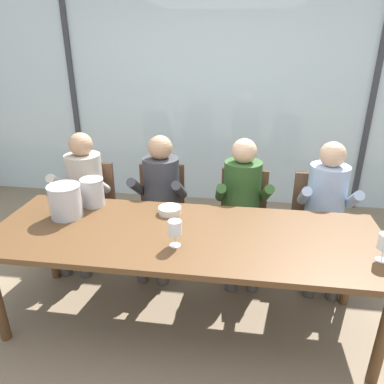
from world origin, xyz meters
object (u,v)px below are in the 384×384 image
Objects in this scene: person_charcoal_jacket at (160,195)px; person_olive_shirt at (242,200)px; ice_bucket_secondary at (93,192)px; dining_table at (185,241)px; person_pale_blue_shirt at (327,205)px; chair_left_of_center at (161,205)px; chair_right_of_center at (317,217)px; person_beige_jumper at (83,190)px; chair_center at (242,212)px; wine_glass_near_bucket at (175,229)px; tasting_bowl at (170,210)px; ice_bucket_primary at (65,201)px; chair_near_curtain at (91,202)px.

person_olive_shirt is at bearing 1.78° from person_charcoal_jacket.
person_olive_shirt is at bearing 19.29° from ice_bucket_secondary.
person_pale_blue_shirt is (1.07, 0.74, 0.01)m from dining_table.
chair_left_of_center is 1.41m from chair_right_of_center.
person_beige_jumper is 5.41× the size of ice_bucket_secondary.
wine_glass_near_bucket is (-0.42, -1.03, 0.35)m from chair_center.
person_charcoal_jacket is (0.02, -0.15, 0.17)m from chair_left_of_center.
chair_center is at bearing 80.65° from person_olive_shirt.
person_charcoal_jacket reaches higher than tasting_bowl.
dining_table is 0.81m from person_charcoal_jacket.
tasting_bowl is (0.74, 0.16, -0.10)m from ice_bucket_primary.
chair_near_curtain is 0.21m from person_beige_jumper.
chair_near_curtain is 0.68m from chair_left_of_center.
person_charcoal_jacket is at bearing 43.10° from ice_bucket_secondary.
dining_table is 10.80× the size of ice_bucket_primary.
person_olive_shirt is (0.38, 0.74, 0.01)m from dining_table.
dining_table is 3.01× the size of chair_center.
wine_glass_near_bucket reaches higher than chair_left_of_center.
ice_bucket_primary is (-0.53, -0.77, 0.36)m from chair_left_of_center.
chair_left_of_center and chair_right_of_center have the same top height.
tasting_bowl is at bearing 119.76° from dining_table.
chair_center is 0.65m from chair_right_of_center.
chair_right_of_center is at bearing 4.33° from person_olive_shirt.
chair_near_curtain is (-1.05, 0.85, -0.17)m from dining_table.
ice_bucket_secondary is at bearing 60.79° from ice_bucket_primary.
person_pale_blue_shirt reaches higher than chair_right_of_center.
person_charcoal_jacket is (0.71, 0.00, 0.00)m from person_beige_jumper.
ice_bucket_primary reaches higher than chair_left_of_center.
ice_bucket_primary is at bearing -128.96° from chair_left_of_center.
ice_bucket_primary reaches higher than wine_glass_near_bucket.
person_charcoal_jacket is at bearing -166.54° from chair_center.
ice_bucket_secondary reaches higher than chair_near_curtain.
chair_near_curtain is at bearing 134.86° from wine_glass_near_bucket.
chair_left_of_center is at bearing 12.06° from person_beige_jumper.
chair_right_of_center is 1.52m from wine_glass_near_bucket.
ice_bucket_primary is at bearing -75.49° from person_beige_jumper.
dining_table is 2.21× the size of person_beige_jumper.
person_pale_blue_shirt is at bearing 1.76° from person_charcoal_jacket.
person_charcoal_jacket and person_olive_shirt have the same top height.
person_beige_jumper is at bearing 174.40° from person_olive_shirt.
ice_bucket_primary is at bearing -130.02° from person_charcoal_jacket.
person_charcoal_jacket is 0.72m from person_olive_shirt.
person_charcoal_jacket reaches higher than chair_near_curtain.
person_pale_blue_shirt is 7.06× the size of tasting_bowl.
person_pale_blue_shirt is (1.44, -0.15, 0.17)m from chair_left_of_center.
person_beige_jumper is at bearing -171.30° from chair_center.
person_pale_blue_shirt is 2.07m from ice_bucket_primary.
dining_table is at bearing -63.19° from person_charcoal_jacket.
wine_glass_near_bucket is (0.74, -0.50, 0.00)m from ice_bucket_secondary.
tasting_bowl is at bearing -27.45° from person_beige_jumper.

